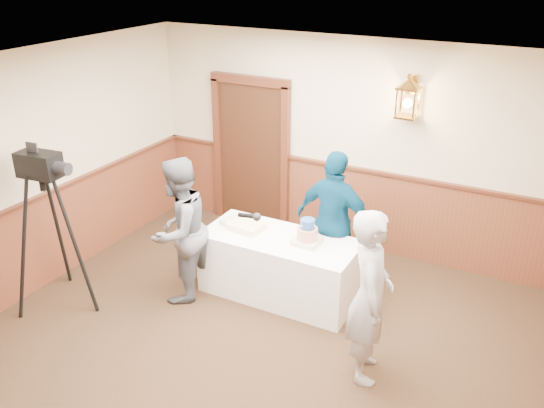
{
  "coord_description": "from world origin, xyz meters",
  "views": [
    {
      "loc": [
        2.3,
        -3.28,
        3.8
      ],
      "look_at": [
        -0.34,
        1.7,
        1.25
      ],
      "focal_mm": 38.0,
      "sensor_mm": 36.0,
      "label": 1
    }
  ],
  "objects_px": {
    "sheet_cake_yellow": "(246,226)",
    "sheet_cake_green": "(234,223)",
    "tiered_cake": "(307,234)",
    "display_table": "(280,266)",
    "baker": "(370,296)",
    "tv_camera_rig": "(52,239)",
    "interviewer": "(179,231)",
    "assistant_p": "(335,222)"
  },
  "relations": [
    {
      "from": "tv_camera_rig",
      "to": "sheet_cake_green",
      "type": "bearing_deg",
      "value": 35.66
    },
    {
      "from": "sheet_cake_green",
      "to": "assistant_p",
      "type": "height_order",
      "value": "assistant_p"
    },
    {
      "from": "tiered_cake",
      "to": "sheet_cake_yellow",
      "type": "height_order",
      "value": "tiered_cake"
    },
    {
      "from": "baker",
      "to": "tv_camera_rig",
      "type": "distance_m",
      "value": 3.53
    },
    {
      "from": "display_table",
      "to": "baker",
      "type": "height_order",
      "value": "baker"
    },
    {
      "from": "sheet_cake_green",
      "to": "interviewer",
      "type": "bearing_deg",
      "value": -121.65
    },
    {
      "from": "interviewer",
      "to": "tiered_cake",
      "type": "bearing_deg",
      "value": 115.9
    },
    {
      "from": "baker",
      "to": "tiered_cake",
      "type": "bearing_deg",
      "value": 29.74
    },
    {
      "from": "tv_camera_rig",
      "to": "interviewer",
      "type": "bearing_deg",
      "value": 27.65
    },
    {
      "from": "display_table",
      "to": "baker",
      "type": "bearing_deg",
      "value": -31.89
    },
    {
      "from": "interviewer",
      "to": "baker",
      "type": "distance_m",
      "value": 2.36
    },
    {
      "from": "display_table",
      "to": "interviewer",
      "type": "distance_m",
      "value": 1.24
    },
    {
      "from": "interviewer",
      "to": "baker",
      "type": "xyz_separation_m",
      "value": [
        2.34,
        -0.28,
        0.01
      ]
    },
    {
      "from": "tiered_cake",
      "to": "assistant_p",
      "type": "distance_m",
      "value": 0.46
    },
    {
      "from": "sheet_cake_yellow",
      "to": "tv_camera_rig",
      "type": "bearing_deg",
      "value": -141.67
    },
    {
      "from": "tiered_cake",
      "to": "assistant_p",
      "type": "relative_size",
      "value": 0.17
    },
    {
      "from": "tiered_cake",
      "to": "baker",
      "type": "height_order",
      "value": "baker"
    },
    {
      "from": "baker",
      "to": "tv_camera_rig",
      "type": "relative_size",
      "value": 0.94
    },
    {
      "from": "sheet_cake_green",
      "to": "interviewer",
      "type": "height_order",
      "value": "interviewer"
    },
    {
      "from": "tiered_cake",
      "to": "tv_camera_rig",
      "type": "relative_size",
      "value": 0.16
    },
    {
      "from": "display_table",
      "to": "assistant_p",
      "type": "distance_m",
      "value": 0.82
    },
    {
      "from": "sheet_cake_green",
      "to": "tv_camera_rig",
      "type": "bearing_deg",
      "value": -137.95
    },
    {
      "from": "tiered_cake",
      "to": "sheet_cake_yellow",
      "type": "relative_size",
      "value": 0.76
    },
    {
      "from": "sheet_cake_green",
      "to": "assistant_p",
      "type": "distance_m",
      "value": 1.19
    },
    {
      "from": "tiered_cake",
      "to": "interviewer",
      "type": "xyz_separation_m",
      "value": [
        -1.32,
        -0.58,
        -0.01
      ]
    },
    {
      "from": "tiered_cake",
      "to": "sheet_cake_green",
      "type": "bearing_deg",
      "value": 179.6
    },
    {
      "from": "display_table",
      "to": "interviewer",
      "type": "relative_size",
      "value": 1.05
    },
    {
      "from": "sheet_cake_yellow",
      "to": "baker",
      "type": "distance_m",
      "value": 1.99
    },
    {
      "from": "sheet_cake_yellow",
      "to": "sheet_cake_green",
      "type": "distance_m",
      "value": 0.18
    },
    {
      "from": "tiered_cake",
      "to": "sheet_cake_green",
      "type": "xyz_separation_m",
      "value": [
        -0.96,
        0.01,
        -0.08
      ]
    },
    {
      "from": "tiered_cake",
      "to": "tv_camera_rig",
      "type": "xyz_separation_m",
      "value": [
        -2.47,
        -1.36,
        -0.04
      ]
    },
    {
      "from": "assistant_p",
      "to": "tv_camera_rig",
      "type": "distance_m",
      "value": 3.18
    },
    {
      "from": "sheet_cake_green",
      "to": "tiered_cake",
      "type": "bearing_deg",
      "value": -0.4
    },
    {
      "from": "tiered_cake",
      "to": "display_table",
      "type": "bearing_deg",
      "value": -176.95
    },
    {
      "from": "sheet_cake_yellow",
      "to": "tv_camera_rig",
      "type": "height_order",
      "value": "tv_camera_rig"
    },
    {
      "from": "sheet_cake_yellow",
      "to": "baker",
      "type": "bearing_deg",
      "value": -25.03
    },
    {
      "from": "sheet_cake_green",
      "to": "baker",
      "type": "xyz_separation_m",
      "value": [
        1.98,
        -0.87,
        0.08
      ]
    },
    {
      "from": "tiered_cake",
      "to": "assistant_p",
      "type": "height_order",
      "value": "assistant_p"
    },
    {
      "from": "display_table",
      "to": "sheet_cake_green",
      "type": "distance_m",
      "value": 0.75
    },
    {
      "from": "sheet_cake_green",
      "to": "assistant_p",
      "type": "relative_size",
      "value": 0.16
    },
    {
      "from": "display_table",
      "to": "tiered_cake",
      "type": "height_order",
      "value": "tiered_cake"
    },
    {
      "from": "display_table",
      "to": "interviewer",
      "type": "height_order",
      "value": "interviewer"
    }
  ]
}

